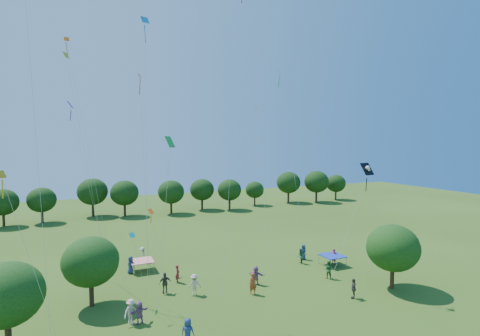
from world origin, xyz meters
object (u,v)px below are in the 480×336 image
object	(u,v)px
near_tree_west	(6,295)
tent_red_stripe	(142,261)
tent_blue	(332,256)
pirate_kite	(367,170)
near_tree_east	(393,248)
near_tree_north	(91,262)
red_high_kite	(239,30)

from	to	relation	value
near_tree_west	tent_red_stripe	distance (m)	15.56
tent_blue	pirate_kite	distance (m)	11.94
near_tree_east	tent_blue	size ratio (longest dim) A/B	2.61
near_tree_north	tent_blue	bearing A→B (deg)	0.28
near_tree_east	tent_red_stripe	bearing A→B (deg)	145.08
near_tree_north	red_high_kite	bearing A→B (deg)	-21.67
near_tree_west	pirate_kite	bearing A→B (deg)	-3.71
tent_red_stripe	pirate_kite	world-z (taller)	pirate_kite
near_tree_east	red_high_kite	distance (m)	22.74
tent_red_stripe	near_tree_west	bearing A→B (deg)	-130.70
tent_red_stripe	pirate_kite	xyz separation A→B (m)	(16.65, -13.35, 9.56)
near_tree_west	near_tree_east	distance (m)	29.63
tent_red_stripe	tent_blue	bearing A→B (deg)	-19.19
near_tree_west	near_tree_east	size ratio (longest dim) A/B	0.99
tent_red_stripe	tent_blue	xyz separation A→B (m)	(18.62, -6.48, 0.00)
near_tree_north	near_tree_east	bearing A→B (deg)	-16.03
near_tree_east	near_tree_west	bearing A→B (deg)	176.06
near_tree_west	red_high_kite	bearing A→B (deg)	2.49
tent_blue	pirate_kite	xyz separation A→B (m)	(-1.97, -6.87, 9.56)
red_high_kite	tent_blue	bearing A→B (deg)	19.27
near_tree_west	tent_red_stripe	size ratio (longest dim) A/B	2.59
near_tree_east	near_tree_north	bearing A→B (deg)	163.97
near_tree_west	tent_red_stripe	world-z (taller)	near_tree_west
tent_red_stripe	pirate_kite	size ratio (longest dim) A/B	0.22
near_tree_east	pirate_kite	distance (m)	7.53
near_tree_north	pirate_kite	distance (m)	23.74
tent_blue	red_high_kite	distance (m)	24.61
near_tree_east	pirate_kite	bearing A→B (deg)	173.99
near_tree_north	pirate_kite	world-z (taller)	pirate_kite
tent_blue	red_high_kite	bearing A→B (deg)	-160.73
near_tree_west	near_tree_north	distance (m)	7.08
tent_red_stripe	tent_blue	size ratio (longest dim) A/B	1.00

